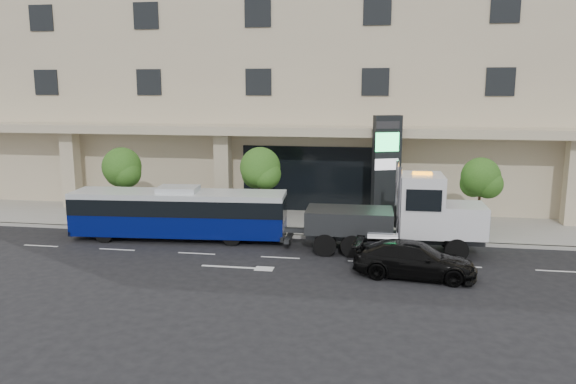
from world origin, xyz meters
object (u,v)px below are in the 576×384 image
city_bus (179,213)px  tow_truck (402,217)px  black_sedan (414,260)px  signage_pylon (386,170)px

city_bus → tow_truck: (11.17, -0.63, 0.35)m
black_sedan → signage_pylon: signage_pylon is taller
tow_truck → black_sedan: tow_truck is taller
tow_truck → black_sedan: 3.51m
tow_truck → signage_pylon: 5.09m
black_sedan → tow_truck: bearing=13.1°
signage_pylon → city_bus: bearing=-179.1°
black_sedan → signage_pylon: 8.60m
black_sedan → city_bus: bearing=77.3°
city_bus → black_sedan: city_bus is taller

